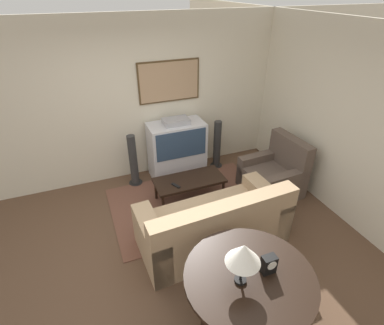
{
  "coord_description": "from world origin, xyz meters",
  "views": [
    {
      "loc": [
        -0.76,
        -2.63,
        3.05
      ],
      "look_at": [
        0.65,
        0.91,
        0.75
      ],
      "focal_mm": 28.0,
      "sensor_mm": 36.0,
      "label": 1
    }
  ],
  "objects": [
    {
      "name": "ground_plane",
      "position": [
        0.0,
        0.0,
        0.0
      ],
      "size": [
        12.0,
        12.0,
        0.0
      ],
      "primitive_type": "plane",
      "color": "brown"
    },
    {
      "name": "wall_back",
      "position": [
        0.01,
        2.13,
        1.35
      ],
      "size": [
        12.0,
        0.1,
        2.7
      ],
      "color": "beige",
      "rests_on": "ground_plane"
    },
    {
      "name": "wall_right",
      "position": [
        2.63,
        0.0,
        1.35
      ],
      "size": [
        0.06,
        12.0,
        2.7
      ],
      "color": "beige",
      "rests_on": "ground_plane"
    },
    {
      "name": "area_rug",
      "position": [
        0.61,
        0.91,
        0.01
      ],
      "size": [
        2.46,
        1.66,
        0.01
      ],
      "color": "brown",
      "rests_on": "ground_plane"
    },
    {
      "name": "tv",
      "position": [
        0.71,
        1.78,
        0.52
      ],
      "size": [
        0.97,
        0.51,
        1.1
      ],
      "color": "silver",
      "rests_on": "ground_plane"
    },
    {
      "name": "couch",
      "position": [
        0.59,
        -0.02,
        0.32
      ],
      "size": [
        1.95,
        0.97,
        0.88
      ],
      "rotation": [
        0.0,
        0.0,
        3.19
      ],
      "color": "tan",
      "rests_on": "ground_plane"
    },
    {
      "name": "armchair",
      "position": [
        2.04,
        0.72,
        0.3
      ],
      "size": [
        0.86,
        0.89,
        0.93
      ],
      "rotation": [
        0.0,
        0.0,
        -1.52
      ],
      "color": "brown",
      "rests_on": "ground_plane"
    },
    {
      "name": "coffee_table",
      "position": [
        0.64,
        1.0,
        0.35
      ],
      "size": [
        1.1,
        0.51,
        0.39
      ],
      "color": "black",
      "rests_on": "ground_plane"
    },
    {
      "name": "console_table",
      "position": [
        0.4,
        -1.16,
        0.69
      ],
      "size": [
        1.22,
        1.22,
        0.75
      ],
      "color": "black",
      "rests_on": "ground_plane"
    },
    {
      "name": "table_lamp",
      "position": [
        0.29,
        -1.17,
        1.1
      ],
      "size": [
        0.31,
        0.31,
        0.45
      ],
      "color": "black",
      "rests_on": "console_table"
    },
    {
      "name": "mantel_clock",
      "position": [
        0.58,
        -1.17,
        0.85
      ],
      "size": [
        0.13,
        0.1,
        0.19
      ],
      "color": "black",
      "rests_on": "console_table"
    },
    {
      "name": "remote",
      "position": [
        0.38,
        0.9,
        0.4
      ],
      "size": [
        0.11,
        0.16,
        0.02
      ],
      "color": "black",
      "rests_on": "coffee_table"
    },
    {
      "name": "speaker_tower_left",
      "position": [
        -0.08,
        1.77,
        0.44
      ],
      "size": [
        0.23,
        0.23,
        0.93
      ],
      "color": "black",
      "rests_on": "ground_plane"
    },
    {
      "name": "speaker_tower_right",
      "position": [
        1.49,
        1.77,
        0.44
      ],
      "size": [
        0.23,
        0.23,
        0.93
      ],
      "color": "black",
      "rests_on": "ground_plane"
    }
  ]
}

